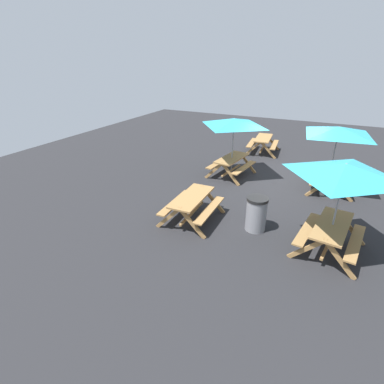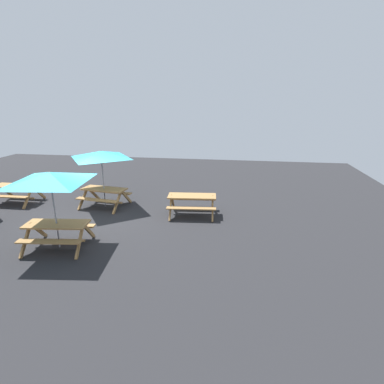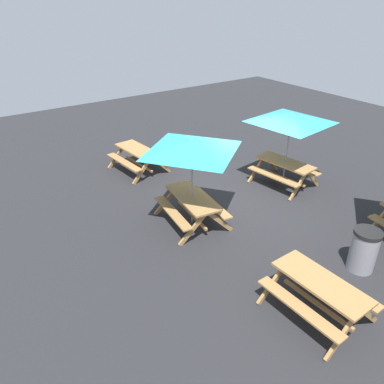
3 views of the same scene
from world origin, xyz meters
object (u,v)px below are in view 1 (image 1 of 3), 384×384
Objects in this scene: trash_bin_gray at (256,214)px; picnic_table_2 at (234,127)px; picnic_table_0 at (263,141)px; picnic_table_4 at (344,177)px; picnic_table_1 at (192,203)px; picnic_table_3 at (338,136)px.

picnic_table_2 is at bearing -151.57° from trash_bin_gray.
picnic_table_0 is 3.96m from picnic_table_2.
trash_bin_gray is at bearing 6.84° from picnic_table_0.
picnic_table_2 is at bearing -126.86° from picnic_table_4.
picnic_table_4 is 2.43m from trash_bin_gray.
picnic_table_1 is 3.99m from picnic_table_4.
picnic_table_1 is 4.16m from picnic_table_2.
picnic_table_4 is at bearing 19.44° from picnic_table_0.
picnic_table_0 is at bearing 177.06° from picnic_table_1.
trash_bin_gray is at bearing 97.66° from picnic_table_1.
picnic_table_3 is at bearing 37.19° from picnic_table_0.
picnic_table_3 is (-4.08, 3.47, 1.43)m from picnic_table_1.
picnic_table_0 is at bearing -167.71° from trash_bin_gray.
picnic_table_4 is (3.84, 3.86, 0.00)m from picnic_table_2.
picnic_table_0 and picnic_table_1 have the same top height.
picnic_table_2 is 2.38× the size of trash_bin_gray.
picnic_table_0 is 0.68× the size of picnic_table_3.
picnic_table_1 is 0.65× the size of picnic_table_3.
picnic_table_1 is (7.59, -0.23, 0.00)m from picnic_table_0.
trash_bin_gray reaches higher than picnic_table_1.
picnic_table_2 reaches higher than picnic_table_1.
picnic_table_4 is (7.52, 3.49, 1.43)m from picnic_table_0.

